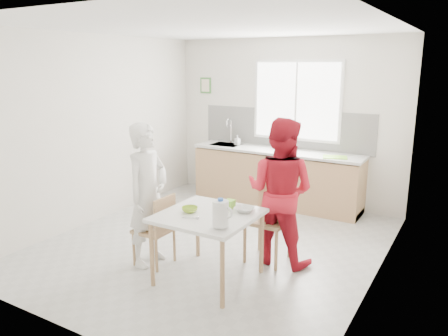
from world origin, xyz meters
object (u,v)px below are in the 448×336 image
object	(u,v)px
milk_jug	(221,213)
dining_table	(208,221)
chair_left	(158,227)
person_red	(280,192)
bowl_white	(244,209)
wine_bottle_a	(279,139)
bowl_green	(190,209)
person_white	(148,195)
wine_bottle_b	(279,139)
chair_far	(271,214)

from	to	relation	value
milk_jug	dining_table	bearing A→B (deg)	139.18
chair_left	milk_jug	bearing A→B (deg)	74.52
person_red	bowl_white	bearing A→B (deg)	73.07
dining_table	wine_bottle_a	bearing A→B (deg)	98.90
milk_jug	person_red	bearing A→B (deg)	82.42
milk_jug	wine_bottle_a	size ratio (longest dim) A/B	0.86
person_red	chair_left	bearing A→B (deg)	34.80
person_red	wine_bottle_a	world-z (taller)	person_red
bowl_green	milk_jug	size ratio (longest dim) A/B	0.63
person_white	bowl_green	distance (m)	0.62
bowl_green	bowl_white	world-z (taller)	bowl_green
wine_bottle_a	wine_bottle_b	size ratio (longest dim) A/B	1.07
chair_far	person_white	xyz separation A→B (m)	(-1.17, -0.83, 0.27)
dining_table	bowl_white	size ratio (longest dim) A/B	4.65
person_red	milk_jug	xyz separation A→B (m)	(-0.14, -1.08, 0.04)
chair_far	bowl_green	distance (m)	1.06
wine_bottle_b	chair_left	bearing A→B (deg)	-94.09
bowl_green	wine_bottle_a	distance (m)	2.97
bowl_white	chair_left	bearing A→B (deg)	-165.76
chair_far	wine_bottle_a	world-z (taller)	wine_bottle_a
dining_table	chair_left	bearing A→B (deg)	-179.98
person_red	wine_bottle_b	world-z (taller)	person_red
person_red	milk_jug	distance (m)	1.09
milk_jug	wine_bottle_b	bearing A→B (deg)	103.99
chair_far	dining_table	bearing A→B (deg)	-112.96
chair_left	bowl_white	xyz separation A→B (m)	(0.99, 0.25, 0.31)
chair_left	person_red	distance (m)	1.46
chair_left	person_white	distance (m)	0.39
wine_bottle_b	wine_bottle_a	bearing A→B (deg)	-58.36
chair_left	wine_bottle_a	xyz separation A→B (m)	(0.23, 2.89, 0.62)
chair_left	wine_bottle_a	size ratio (longest dim) A/B	2.62
dining_table	milk_jug	bearing A→B (deg)	-40.80
person_white	bowl_white	distance (m)	1.14
dining_table	chair_far	world-z (taller)	chair_far
person_white	chair_left	bearing A→B (deg)	-90.00
bowl_green	chair_far	bearing A→B (deg)	57.91
dining_table	wine_bottle_b	xyz separation A→B (m)	(-0.48, 2.93, 0.40)
chair_left	person_red	world-z (taller)	person_red
wine_bottle_b	person_white	bearing A→B (deg)	-96.59
person_white	person_red	size ratio (longest dim) A/B	0.97
bowl_white	wine_bottle_a	world-z (taller)	wine_bottle_a
milk_jug	wine_bottle_a	distance (m)	3.27
dining_table	bowl_white	distance (m)	0.40
chair_far	bowl_green	size ratio (longest dim) A/B	5.82
bowl_green	wine_bottle_b	world-z (taller)	wine_bottle_b
person_white	wine_bottle_b	bearing A→B (deg)	-6.61
chair_left	wine_bottle_a	distance (m)	2.97
bowl_green	wine_bottle_a	xyz separation A→B (m)	(-0.25, 2.94, 0.31)
dining_table	person_white	xyz separation A→B (m)	(-0.82, -0.00, 0.16)
chair_far	milk_jug	distance (m)	1.16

